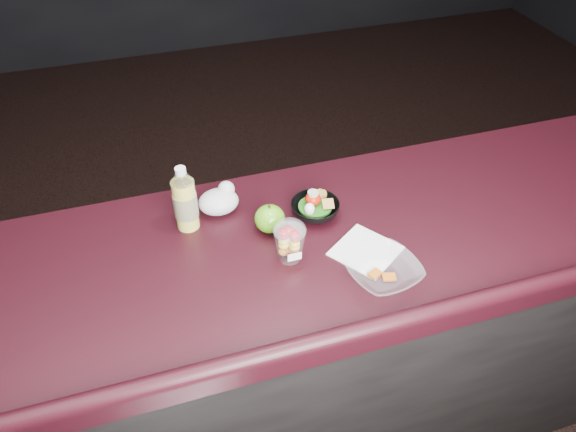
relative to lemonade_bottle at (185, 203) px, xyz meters
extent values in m
cube|color=black|center=(0.32, -0.17, -0.61)|extent=(4.00, 0.65, 0.98)
cube|color=black|center=(0.32, -0.17, -0.10)|extent=(4.06, 0.71, 0.04)
cylinder|color=yellow|center=(0.00, 0.00, -0.01)|extent=(0.06, 0.06, 0.16)
cylinder|color=white|center=(0.00, 0.00, -0.01)|extent=(0.07, 0.07, 0.16)
cone|color=white|center=(0.00, 0.00, 0.09)|extent=(0.06, 0.06, 0.03)
cylinder|color=white|center=(0.00, 0.00, 0.11)|extent=(0.03, 0.03, 0.02)
cylinder|color=#072D99|center=(0.00, 0.00, -0.01)|extent=(0.07, 0.07, 0.08)
ellipsoid|color=white|center=(0.24, -0.22, 0.01)|extent=(0.09, 0.09, 0.05)
ellipsoid|color=#358D10|center=(0.22, -0.09, -0.05)|extent=(0.09, 0.09, 0.08)
cylinder|color=black|center=(0.22, -0.09, 0.00)|extent=(0.01, 0.01, 0.01)
ellipsoid|color=silver|center=(0.10, 0.04, -0.05)|extent=(0.12, 0.10, 0.07)
sphere|color=silver|center=(0.13, 0.06, -0.02)|extent=(0.05, 0.05, 0.05)
imported|color=black|center=(0.37, -0.06, -0.06)|extent=(0.15, 0.15, 0.05)
cylinder|color=#0F470C|center=(0.37, -0.06, -0.06)|extent=(0.10, 0.10, 0.01)
ellipsoid|color=#B61807|center=(0.37, -0.05, -0.03)|extent=(0.05, 0.05, 0.04)
cylinder|color=beige|center=(0.37, -0.05, -0.01)|extent=(0.03, 0.03, 0.01)
ellipsoid|color=white|center=(0.34, -0.09, -0.04)|extent=(0.03, 0.03, 0.04)
imported|color=silver|center=(0.45, -0.36, -0.06)|extent=(0.22, 0.22, 0.05)
cube|color=#990F0C|center=(0.44, -0.35, -0.08)|extent=(0.04, 0.04, 0.01)
cube|color=#990F0C|center=(0.47, -0.37, -0.08)|extent=(0.04, 0.03, 0.01)
cube|color=white|center=(0.45, -0.26, -0.09)|extent=(0.22, 0.22, 0.00)
camera|label=1|loc=(-0.09, -1.26, 1.01)|focal=35.00mm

